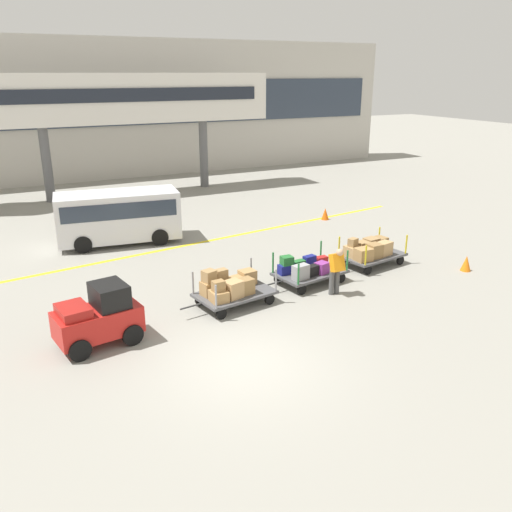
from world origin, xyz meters
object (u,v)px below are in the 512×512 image
baggage_handler (336,269)px  baggage_cart_tail (370,251)px  shuttle_van (118,213)px  safety_cone_near (466,263)px  safety_cone_far (325,214)px  baggage_tug (99,317)px  baggage_cart_middle (307,270)px  baggage_cart_lead (230,288)px

baggage_handler → baggage_cart_tail: bearing=32.0°
shuttle_van → baggage_cart_tail: bearing=-42.6°
safety_cone_near → safety_cone_far: (-0.54, 8.03, 0.00)m
baggage_cart_tail → safety_cone_far: 6.40m
baggage_tug → baggage_cart_middle: size_ratio=0.73×
baggage_cart_lead → baggage_cart_middle: baggage_cart_lead is taller
safety_cone_near → safety_cone_far: bearing=93.8°
baggage_tug → baggage_cart_tail: baggage_tug is taller
baggage_handler → baggage_cart_lead: bearing=167.0°
baggage_handler → shuttle_van: bearing=119.1°
baggage_tug → shuttle_van: size_ratio=0.45×
baggage_cart_middle → safety_cone_near: 5.88m
baggage_handler → safety_cone_near: bearing=-3.5°
baggage_cart_tail → shuttle_van: bearing=137.4°
safety_cone_far → baggage_cart_tail: bearing=-109.5°
safety_cone_far → baggage_handler: bearing=-122.0°
baggage_handler → safety_cone_far: 9.11m
baggage_tug → baggage_handler: size_ratio=1.44×
baggage_tug → baggage_cart_middle: baggage_tug is taller
baggage_tug → baggage_cart_middle: 7.03m
baggage_handler → shuttle_van: shuttle_van is taller
safety_cone_far → safety_cone_near: bearing=-86.2°
baggage_cart_lead → safety_cone_far: 10.67m
safety_cone_near → baggage_tug: bearing=178.1°
baggage_tug → baggage_cart_tail: size_ratio=0.73×
baggage_cart_middle → baggage_handler: bearing=-74.9°
baggage_cart_lead → baggage_handler: size_ratio=1.97×
baggage_tug → shuttle_van: 8.80m
baggage_cart_middle → shuttle_van: (-4.42, 7.32, 0.74)m
baggage_handler → shuttle_van: size_ratio=0.31×
safety_cone_near → safety_cone_far: 8.05m
baggage_cart_lead → baggage_cart_tail: baggage_cart_lead is taller
baggage_tug → safety_cone_far: size_ratio=4.08×
baggage_handler → safety_cone_near: baggage_handler is taller
baggage_cart_middle → shuttle_van: shuttle_van is taller
baggage_cart_tail → safety_cone_near: bearing=-36.9°
baggage_cart_lead → baggage_handler: baggage_handler is taller
baggage_cart_lead → safety_cone_far: (8.10, 6.95, -0.29)m
shuttle_van → safety_cone_near: (10.10, -8.84, -0.96)m
baggage_cart_middle → shuttle_van: 8.58m
baggage_cart_middle → safety_cone_near: baggage_cart_middle is taller
baggage_cart_tail → shuttle_van: size_ratio=0.61×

